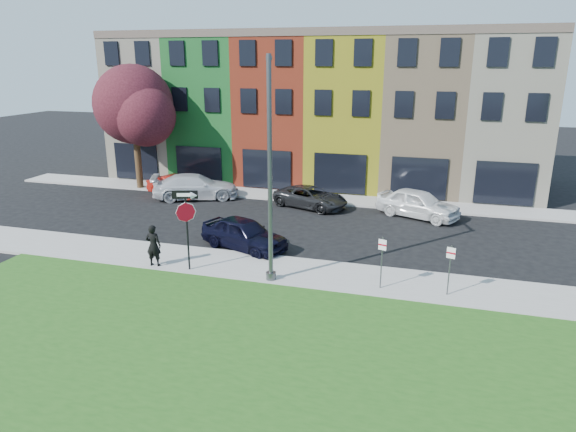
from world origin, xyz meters
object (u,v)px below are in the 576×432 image
(stop_sign, at_px, (186,214))
(sedan_near, at_px, (244,234))
(street_lamp, at_px, (270,172))
(man, at_px, (153,245))

(stop_sign, distance_m, sedan_near, 3.94)
(stop_sign, distance_m, street_lamp, 4.07)
(street_lamp, bearing_deg, man, 164.33)
(stop_sign, bearing_deg, sedan_near, 51.52)
(sedan_near, distance_m, street_lamp, 5.40)
(stop_sign, xyz_separation_m, sedan_near, (1.23, 3.28, -1.80))
(stop_sign, relative_size, man, 1.88)
(man, xyz_separation_m, street_lamp, (5.19, 0.19, 3.47))
(stop_sign, height_order, sedan_near, stop_sign)
(man, bearing_deg, street_lamp, 177.44)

